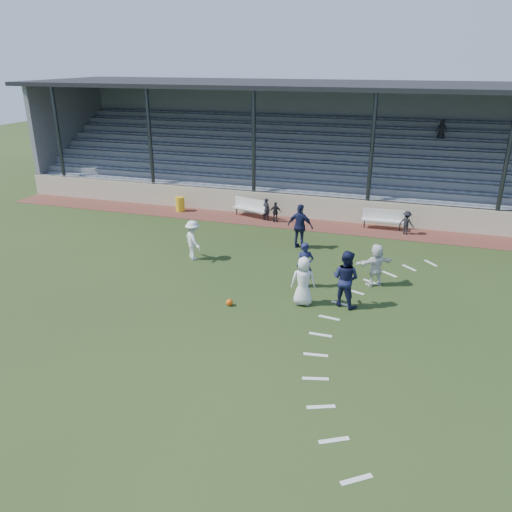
{
  "coord_description": "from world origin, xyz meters",
  "views": [
    {
      "loc": [
        4.93,
        -13.2,
        7.85
      ],
      "look_at": [
        0.0,
        2.5,
        1.3
      ],
      "focal_mm": 35.0,
      "sensor_mm": 36.0,
      "label": 1
    }
  ],
  "objects_px": {
    "player_white_lead": "(303,281)",
    "player_navy_lead": "(305,265)",
    "trash_bin": "(180,204)",
    "football": "(229,302)",
    "bench_right": "(383,217)",
    "bench_left": "(250,206)"
  },
  "relations": [
    {
      "from": "player_white_lead",
      "to": "player_navy_lead",
      "type": "xyz_separation_m",
      "value": [
        -0.25,
        1.38,
        -0.01
      ]
    },
    {
      "from": "trash_bin",
      "to": "player_white_lead",
      "type": "distance_m",
      "value": 12.54
    },
    {
      "from": "football",
      "to": "bench_right",
      "type": "bearing_deg",
      "value": 66.51
    },
    {
      "from": "bench_left",
      "to": "bench_right",
      "type": "distance_m",
      "value": 6.8
    },
    {
      "from": "bench_left",
      "to": "bench_right",
      "type": "xyz_separation_m",
      "value": [
        6.8,
        0.06,
        0.0
      ]
    },
    {
      "from": "trash_bin",
      "to": "football",
      "type": "xyz_separation_m",
      "value": [
        6.47,
        -9.76,
        -0.29
      ]
    },
    {
      "from": "bench_right",
      "to": "bench_left",
      "type": "bearing_deg",
      "value": 179.09
    },
    {
      "from": "trash_bin",
      "to": "bench_right",
      "type": "bearing_deg",
      "value": 1.14
    },
    {
      "from": "bench_left",
      "to": "trash_bin",
      "type": "bearing_deg",
      "value": -161.86
    },
    {
      "from": "bench_right",
      "to": "player_white_lead",
      "type": "height_order",
      "value": "player_white_lead"
    },
    {
      "from": "bench_left",
      "to": "player_navy_lead",
      "type": "distance_m",
      "value": 8.93
    },
    {
      "from": "player_navy_lead",
      "to": "bench_left",
      "type": "bearing_deg",
      "value": 103.5
    },
    {
      "from": "player_white_lead",
      "to": "bench_left",
      "type": "bearing_deg",
      "value": -72.77
    },
    {
      "from": "trash_bin",
      "to": "player_white_lead",
      "type": "bearing_deg",
      "value": -45.23
    },
    {
      "from": "bench_left",
      "to": "player_navy_lead",
      "type": "height_order",
      "value": "player_navy_lead"
    },
    {
      "from": "football",
      "to": "player_white_lead",
      "type": "distance_m",
      "value": 2.61
    },
    {
      "from": "bench_left",
      "to": "trash_bin",
      "type": "height_order",
      "value": "bench_left"
    },
    {
      "from": "football",
      "to": "player_navy_lead",
      "type": "height_order",
      "value": "player_navy_lead"
    },
    {
      "from": "football",
      "to": "player_white_lead",
      "type": "height_order",
      "value": "player_white_lead"
    },
    {
      "from": "bench_left",
      "to": "football",
      "type": "relative_size",
      "value": 8.72
    },
    {
      "from": "player_white_lead",
      "to": "bench_right",
      "type": "bearing_deg",
      "value": -113.08
    },
    {
      "from": "trash_bin",
      "to": "football",
      "type": "distance_m",
      "value": 11.71
    }
  ]
}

